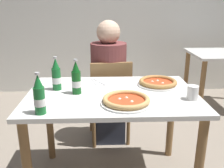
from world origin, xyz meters
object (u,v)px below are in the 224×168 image
Objects in this scene: dining_table_main at (112,108)px; chair_behind_table at (110,97)px; pizza_marinara_far at (158,83)px; pizza_margherita_near at (126,101)px; diner_seated at (109,85)px; beer_bottle_center at (56,76)px; beer_bottle_left at (39,97)px; paper_cup at (193,93)px; beer_bottle_right at (76,79)px; napkin_with_cutlery at (97,82)px; dining_table_background at (221,65)px.

dining_table_main is 1.41× the size of chair_behind_table.
pizza_margherita_near is at bearing -127.91° from pizza_marinara_far.
pizza_marinara_far is (0.37, -0.50, 0.19)m from diner_seated.
chair_behind_table is at bearing 90.05° from dining_table_main.
beer_bottle_center is at bearing -174.62° from pizza_marinara_far.
beer_bottle_left is 0.97m from paper_cup.
pizza_margherita_near is 1.33× the size of beer_bottle_right.
beer_bottle_right reaches higher than napkin_with_cutlery.
pizza_marinara_far is at bearing -53.57° from diner_seated.
beer_bottle_center reaches higher than dining_table_background.
paper_cup is (0.95, 0.18, -0.06)m from beer_bottle_left.
diner_seated is 4.89× the size of beer_bottle_center.
diner_seated is 12.73× the size of paper_cup.
dining_table_main is 0.47m from beer_bottle_center.
chair_behind_table reaches higher than dining_table_main.
dining_table_main is 0.29m from napkin_with_cutlery.
dining_table_main is at bearing -135.87° from dining_table_background.
beer_bottle_right is 0.30m from napkin_with_cutlery.
beer_bottle_left is at bearing -169.31° from paper_cup.
beer_bottle_center is at bearing 45.62° from chair_behind_table.
beer_bottle_center is at bearing 149.24° from pizza_margherita_near.
pizza_marinara_far reaches higher than napkin_with_cutlery.
dining_table_main is at bearing 164.42° from paper_cup.
pizza_marinara_far is at bearing 121.96° from chair_behind_table.
pizza_marinara_far reaches higher than dining_table_main.
chair_behind_table is 2.70× the size of pizza_marinara_far.
dining_table_main is 3.82× the size of pizza_marinara_far.
dining_table_background is at bearing 27.29° from diner_seated.
paper_cup is (0.93, -0.23, -0.06)m from beer_bottle_center.
beer_bottle_left reaches higher than pizza_marinara_far.
dining_table_background is 2.24m from beer_bottle_right.
beer_bottle_left is (-0.43, -0.33, 0.22)m from dining_table_main.
paper_cup is at bearing -56.57° from diner_seated.
napkin_with_cutlery is at bearing 170.15° from pizza_marinara_far.
chair_behind_table reaches higher than napkin_with_cutlery.
chair_behind_table is 3.44× the size of beer_bottle_center.
dining_table_background is at bearing 44.13° from dining_table_main.
napkin_with_cutlery is (0.29, 0.15, -0.10)m from beer_bottle_center.
dining_table_main is at bearing 111.96° from pizza_margherita_near.
dining_table_background is 2.14m from pizza_margherita_near.
chair_behind_table is at bearing 65.42° from beer_bottle_left.
napkin_with_cutlery is (0.13, 0.24, -0.10)m from beer_bottle_right.
paper_cup is at bearing 117.96° from chair_behind_table.
paper_cup is (-0.94, -1.57, 0.21)m from dining_table_background.
beer_bottle_center is 2.60× the size of paper_cup.
chair_behind_table is 8.95× the size of paper_cup.
paper_cup is at bearing -31.31° from napkin_with_cutlery.
paper_cup is (0.52, -0.15, 0.16)m from dining_table_main.
napkin_with_cutlery is at bearing -143.30° from dining_table_background.
pizza_margherita_near reaches higher than dining_table_main.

